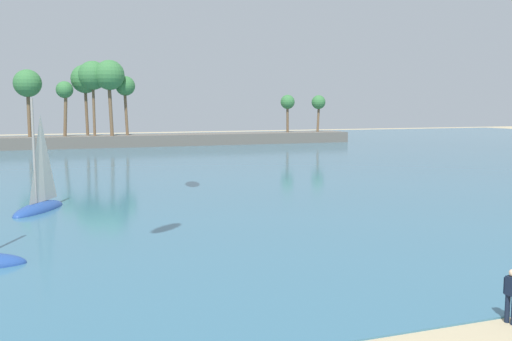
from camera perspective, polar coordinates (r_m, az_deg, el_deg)
The scene contains 4 objects.
sea at distance 72.34m, azimuth -14.41°, elevation 1.26°, with size 220.00×117.06×0.06m, color #386B84.
palm_headland at distance 90.34m, azimuth -17.14°, elevation 4.90°, with size 83.46×7.16×13.19m.
person_at_waterline at distance 18.91m, azimuth 24.20°, elevation -11.26°, with size 0.25×0.55×1.67m.
sailboat_mid_bay at distance 37.39m, azimuth -20.88°, elevation -2.74°, with size 3.82×5.15×7.33m.
Camera 1 is at (-6.84, -6.21, 6.51)m, focal length 39.95 mm.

